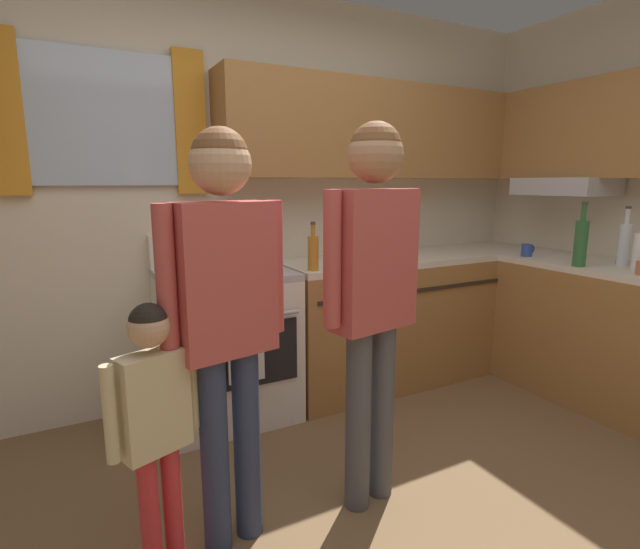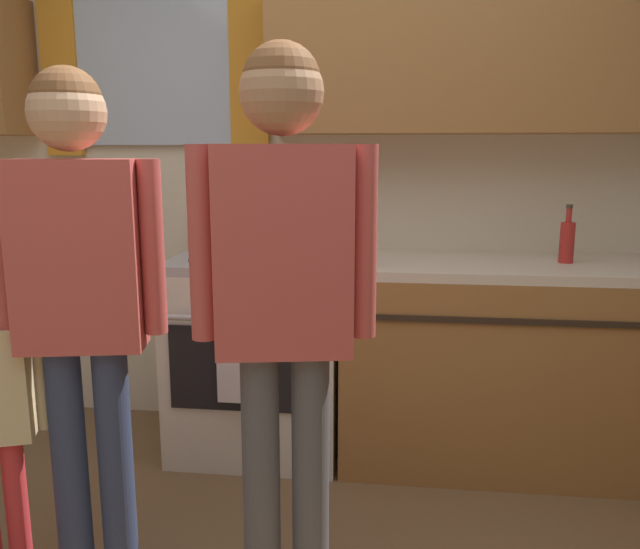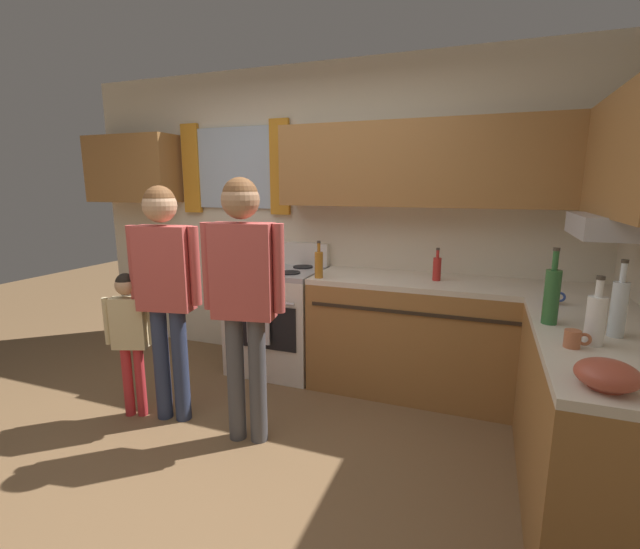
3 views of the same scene
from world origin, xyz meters
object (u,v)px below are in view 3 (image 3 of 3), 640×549
(stove_oven, at_px, (278,317))
(bottle_sauce_red, at_px, (437,268))
(mug_cobalt_blue, at_px, (552,297))
(adult_in_plaid, at_px, (243,281))
(bottle_tall_clear, at_px, (619,307))
(bottle_wine_green, at_px, (552,295))
(bottle_oil_amber, at_px, (319,264))
(cup_terracotta, at_px, (574,339))
(mixing_bowl, at_px, (607,375))
(bottle_milk_white, at_px, (596,319))
(small_child, at_px, (129,328))
(adult_holding_child, at_px, (165,277))

(stove_oven, relative_size, bottle_sauce_red, 4.48)
(mug_cobalt_blue, bearing_deg, adult_in_plaid, -159.79)
(mug_cobalt_blue, bearing_deg, bottle_tall_clear, -69.05)
(stove_oven, relative_size, adult_in_plaid, 0.67)
(bottle_tall_clear, bearing_deg, stove_oven, 156.57)
(bottle_wine_green, bearing_deg, bottle_tall_clear, -22.01)
(bottle_oil_amber, relative_size, adult_in_plaid, 0.17)
(bottle_sauce_red, relative_size, cup_terracotta, 2.26)
(cup_terracotta, distance_m, adult_in_plaid, 1.74)
(adult_in_plaid, bearing_deg, bottle_sauce_red, 46.73)
(bottle_sauce_red, bearing_deg, adult_in_plaid, -133.27)
(mixing_bowl, xyz_separation_m, adult_in_plaid, (-1.77, 0.54, 0.09))
(bottle_milk_white, distance_m, cup_terracotta, 0.14)
(bottle_milk_white, relative_size, small_child, 0.31)
(bottle_oil_amber, xyz_separation_m, adult_holding_child, (-0.77, -0.81, -0.00))
(bottle_oil_amber, distance_m, bottle_milk_white, 1.89)
(stove_oven, distance_m, small_child, 1.25)
(bottle_milk_white, distance_m, mug_cobalt_blue, 0.71)
(bottle_tall_clear, bearing_deg, bottle_milk_white, -126.77)
(bottle_milk_white, relative_size, mug_cobalt_blue, 2.73)
(mug_cobalt_blue, xyz_separation_m, mixing_bowl, (0.03, -1.18, 0.00))
(mixing_bowl, bearing_deg, small_child, 168.94)
(stove_oven, distance_m, mug_cobalt_blue, 2.15)
(bottle_wine_green, height_order, cup_terracotta, bottle_wine_green)
(mug_cobalt_blue, bearing_deg, bottle_wine_green, -98.20)
(stove_oven, distance_m, adult_holding_child, 1.21)
(cup_terracotta, relative_size, mug_cobalt_blue, 0.95)
(stove_oven, relative_size, bottle_wine_green, 2.79)
(stove_oven, xyz_separation_m, adult_in_plaid, (0.31, -1.08, 0.57))
(bottle_milk_white, height_order, cup_terracotta, bottle_milk_white)
(adult_in_plaid, bearing_deg, cup_terracotta, -4.46)
(bottle_tall_clear, xyz_separation_m, bottle_oil_amber, (-1.78, 0.75, -0.03))
(stove_oven, distance_m, adult_in_plaid, 1.26)
(mixing_bowl, xyz_separation_m, adult_holding_child, (-2.38, 0.58, 0.06))
(adult_in_plaid, bearing_deg, bottle_wine_green, 7.16)
(mug_cobalt_blue, xyz_separation_m, small_child, (-2.63, -0.66, -0.30))
(bottle_milk_white, bearing_deg, cup_terracotta, -140.57)
(mixing_bowl, bearing_deg, bottle_oil_amber, 139.17)
(bottle_sauce_red, height_order, bottle_wine_green, bottle_wine_green)
(bottle_milk_white, xyz_separation_m, mug_cobalt_blue, (-0.08, 0.70, -0.08))
(bottle_tall_clear, xyz_separation_m, adult_holding_child, (-2.55, -0.06, -0.03))
(bottle_wine_green, relative_size, adult_in_plaid, 0.24)
(bottle_tall_clear, distance_m, cup_terracotta, 0.33)
(bottle_oil_amber, bearing_deg, bottle_wine_green, -22.97)
(bottle_tall_clear, distance_m, adult_holding_child, 2.56)
(stove_oven, bearing_deg, adult_holding_child, -106.35)
(mug_cobalt_blue, distance_m, small_child, 2.73)
(stove_oven, distance_m, bottle_oil_amber, 0.75)
(stove_oven, bearing_deg, bottle_milk_white, -28.17)
(bottle_tall_clear, bearing_deg, bottle_sauce_red, 133.45)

